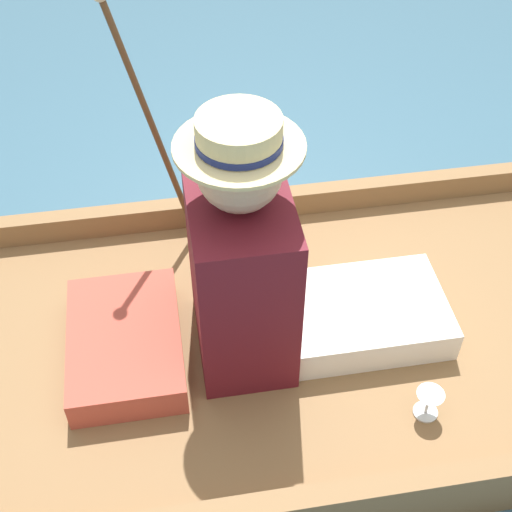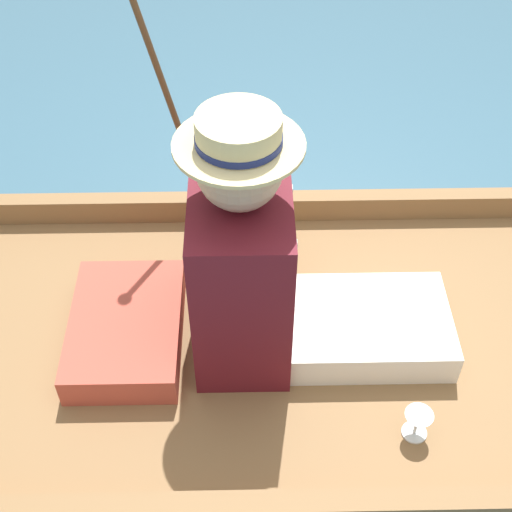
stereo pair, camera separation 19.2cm
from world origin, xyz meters
name	(u,v)px [view 1 (the left image)]	position (x,y,z in m)	size (l,w,h in m)	color
ground_plane	(318,353)	(0.00, 0.00, 0.00)	(16.00, 16.00, 0.00)	#385B70
punt_boat	(319,341)	(0.00, 0.00, 0.06)	(1.19, 3.15, 0.20)	brown
seat_cushion	(125,344)	(-0.01, -0.59, 0.16)	(0.47, 0.33, 0.11)	#B24738
seated_person	(269,270)	(0.00, -0.16, 0.41)	(0.38, 0.78, 0.81)	white
teddy_bear	(242,218)	(-0.35, -0.19, 0.30)	(0.28, 0.16, 0.40)	tan
wine_glass	(429,399)	(0.33, 0.23, 0.18)	(0.08, 0.08, 0.09)	silver
walking_cane	(146,110)	(-0.49, -0.45, 0.64)	(0.04, 0.23, 0.92)	brown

